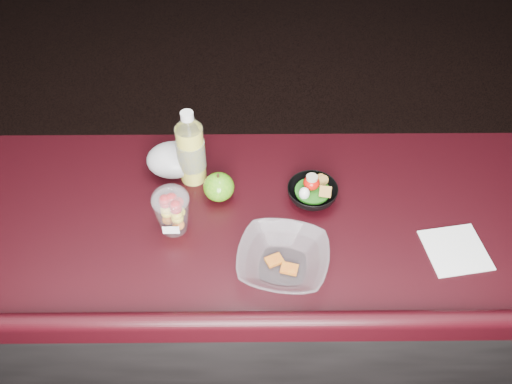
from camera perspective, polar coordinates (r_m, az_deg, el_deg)
room_shell at (r=0.88m, az=-0.40°, el=17.51°), size 8.00×8.00×8.00m
counter at (r=2.05m, az=-0.24°, el=-11.68°), size 4.06×0.71×1.02m
lemonade_bottle at (r=1.68m, az=-6.51°, el=4.00°), size 0.08×0.08×0.25m
fruit_cup at (r=1.57m, az=-8.42°, el=-1.79°), size 0.10×0.10×0.15m
green_apple at (r=1.66m, az=-3.74°, el=0.50°), size 0.09×0.09×0.09m
plastic_bag at (r=1.75m, az=-8.11°, el=3.39°), size 0.16×0.13×0.12m
snack_bowl at (r=1.67m, az=5.62°, el=-0.02°), size 0.18×0.18×0.08m
takeout_bowl at (r=1.51m, az=2.71°, el=-6.81°), size 0.28×0.28×0.06m
paper_napkin at (r=1.65m, az=19.32°, el=-5.50°), size 0.18×0.18×0.00m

